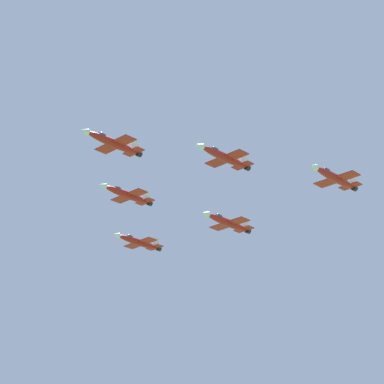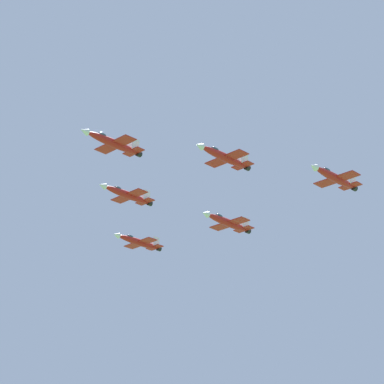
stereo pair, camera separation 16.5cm
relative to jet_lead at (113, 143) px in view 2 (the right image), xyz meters
The scene contains 6 objects.
jet_lead is the anchor object (origin of this frame).
jet_left_wingman 25.53m from the jet_lead, 92.88° to the left, with size 13.90×14.58×3.74m.
jet_right_wingman 25.50m from the jet_lead, behind, with size 13.63×14.34×3.68m.
jet_left_outer 51.24m from the jet_lead, 92.87° to the left, with size 14.22×14.44×3.76m.
jet_right_outer 51.12m from the jet_lead, behind, with size 13.35×14.28×3.63m.
jet_slot_rear 39.65m from the jet_lead, 133.24° to the left, with size 14.16×14.47×3.76m.
Camera 2 is at (202.40, 0.98, 31.65)m, focal length 83.74 mm.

